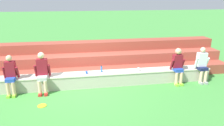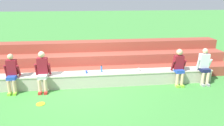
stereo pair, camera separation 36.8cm
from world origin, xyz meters
TOP-DOWN VIEW (x-y plane):
  - ground_plane at (0.00, 0.00)m, footprint 80.00×80.00m
  - stone_seating_wall at (0.00, 0.25)m, footprint 9.91×0.54m
  - brick_bleachers at (0.00, 1.89)m, footprint 12.54×2.10m
  - person_far_left at (-2.30, 0.02)m, footprint 0.50×0.52m
  - person_left_of_center at (-1.29, 0.01)m, footprint 0.53×0.58m
  - person_center at (3.59, -0.02)m, footprint 0.51×0.51m
  - person_right_of_center at (4.57, -0.03)m, footprint 0.53×0.50m
  - water_bottle_near_left at (0.76, 0.31)m, footprint 0.07×0.07m
  - plastic_cup_middle at (2.14, 0.20)m, footprint 0.08×0.08m
  - plastic_cup_left_end at (0.21, 0.21)m, footprint 0.08×0.08m
  - frisbee at (-1.22, -1.00)m, footprint 0.27×0.27m

SIDE VIEW (x-z plane):
  - ground_plane at x=0.00m, z-range 0.00..0.00m
  - frisbee at x=-1.22m, z-range 0.00..0.02m
  - stone_seating_wall at x=0.00m, z-range 0.02..0.52m
  - brick_bleachers at x=0.00m, z-range -0.14..1.10m
  - plastic_cup_left_end at x=0.21m, z-range 0.51..0.61m
  - plastic_cup_middle at x=2.14m, z-range 0.51..0.63m
  - water_bottle_near_left at x=0.76m, z-range 0.50..0.74m
  - person_far_left at x=-2.30m, z-range 0.04..1.39m
  - person_right_of_center at x=4.57m, z-range 0.04..1.40m
  - person_center at x=3.59m, z-range 0.06..1.42m
  - person_left_of_center at x=-1.29m, z-range 0.05..1.45m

